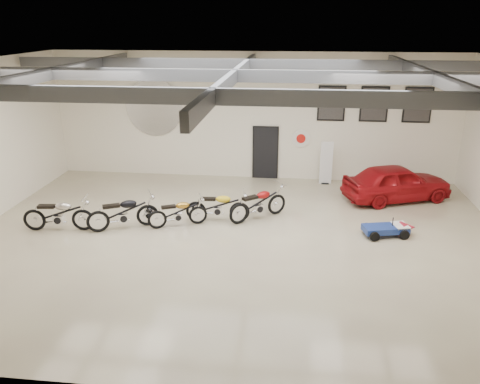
# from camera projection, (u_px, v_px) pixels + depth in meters

# --- Properties ---
(floor) EXTENTS (16.00, 12.00, 0.01)m
(floor) POSITION_uv_depth(u_px,v_px,m) (235.00, 241.00, 13.73)
(floor) COLOR #BCB38F
(floor) RESTS_ON ground
(ceiling) EXTENTS (16.00, 12.00, 0.01)m
(ceiling) POSITION_uv_depth(u_px,v_px,m) (235.00, 66.00, 12.00)
(ceiling) COLOR slate
(ceiling) RESTS_ON back_wall
(back_wall) EXTENTS (16.00, 0.02, 5.00)m
(back_wall) POSITION_uv_depth(u_px,v_px,m) (253.00, 117.00, 18.46)
(back_wall) COLOR #F0E6CE
(back_wall) RESTS_ON floor
(ceiling_beams) EXTENTS (15.80, 11.80, 0.32)m
(ceiling_beams) POSITION_uv_depth(u_px,v_px,m) (235.00, 76.00, 12.09)
(ceiling_beams) COLOR #525459
(ceiling_beams) RESTS_ON ceiling
(door) EXTENTS (0.92, 0.08, 2.10)m
(door) POSITION_uv_depth(u_px,v_px,m) (265.00, 153.00, 18.86)
(door) COLOR black
(door) RESTS_ON back_wall
(logo_plaque) EXTENTS (2.30, 0.06, 1.16)m
(logo_plaque) POSITION_uv_depth(u_px,v_px,m) (154.00, 108.00, 18.73)
(logo_plaque) COLOR silver
(logo_plaque) RESTS_ON back_wall
(poster_left) EXTENTS (1.05, 0.08, 1.35)m
(poster_left) POSITION_uv_depth(u_px,v_px,m) (331.00, 103.00, 17.90)
(poster_left) COLOR black
(poster_left) RESTS_ON back_wall
(poster_mid) EXTENTS (1.05, 0.08, 1.35)m
(poster_mid) POSITION_uv_depth(u_px,v_px,m) (374.00, 104.00, 17.74)
(poster_mid) COLOR black
(poster_mid) RESTS_ON back_wall
(poster_right) EXTENTS (1.05, 0.08, 1.35)m
(poster_right) POSITION_uv_depth(u_px,v_px,m) (418.00, 105.00, 17.57)
(poster_right) COLOR black
(poster_right) RESTS_ON back_wall
(oil_sign) EXTENTS (0.72, 0.10, 0.72)m
(oil_sign) POSITION_uv_depth(u_px,v_px,m) (301.00, 138.00, 18.49)
(oil_sign) COLOR white
(oil_sign) RESTS_ON back_wall
(banner_stand) EXTENTS (0.49, 0.22, 1.76)m
(banner_stand) POSITION_uv_depth(u_px,v_px,m) (326.00, 162.00, 18.25)
(banner_stand) COLOR white
(banner_stand) RESTS_ON floor
(motorcycle_silver) EXTENTS (2.18, 0.90, 1.10)m
(motorcycle_silver) POSITION_uv_depth(u_px,v_px,m) (58.00, 214.00, 14.26)
(motorcycle_silver) COLOR silver
(motorcycle_silver) RESTS_ON floor
(motorcycle_black) EXTENTS (2.21, 1.53, 1.11)m
(motorcycle_black) POSITION_uv_depth(u_px,v_px,m) (123.00, 212.00, 14.37)
(motorcycle_black) COLOR silver
(motorcycle_black) RESTS_ON floor
(motorcycle_gold) EXTENTS (1.91, 1.24, 0.95)m
(motorcycle_gold) POSITION_uv_depth(u_px,v_px,m) (178.00, 212.00, 14.57)
(motorcycle_gold) COLOR silver
(motorcycle_gold) RESTS_ON floor
(motorcycle_yellow) EXTENTS (2.04, 0.75, 1.04)m
(motorcycle_yellow) POSITION_uv_depth(u_px,v_px,m) (218.00, 206.00, 14.96)
(motorcycle_yellow) COLOR silver
(motorcycle_yellow) RESTS_ON floor
(motorcycle_red) EXTENTS (2.07, 1.84, 1.11)m
(motorcycle_red) POSITION_uv_depth(u_px,v_px,m) (258.00, 203.00, 15.09)
(motorcycle_red) COLOR silver
(motorcycle_red) RESTS_ON floor
(go_kart) EXTENTS (1.76, 1.10, 0.59)m
(go_kart) POSITION_uv_depth(u_px,v_px,m) (390.00, 226.00, 14.00)
(go_kart) COLOR navy
(go_kart) RESTS_ON floor
(vintage_car) EXTENTS (2.80, 4.15, 1.31)m
(vintage_car) POSITION_uv_depth(u_px,v_px,m) (397.00, 182.00, 16.68)
(vintage_car) COLOR #9D0E13
(vintage_car) RESTS_ON floor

